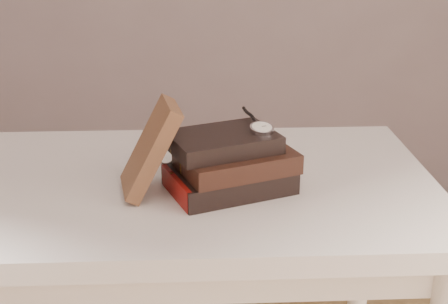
{
  "coord_description": "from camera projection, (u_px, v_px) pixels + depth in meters",
  "views": [
    {
      "loc": [
        0.03,
        -0.77,
        1.24
      ],
      "look_at": [
        0.08,
        0.3,
        0.82
      ],
      "focal_mm": 49.9,
      "sensor_mm": 36.0,
      "label": 1
    }
  ],
  "objects": [
    {
      "name": "table",
      "position": [
        181.0,
        221.0,
        1.25
      ],
      "size": [
        1.0,
        0.6,
        0.75
      ],
      "color": "beige",
      "rests_on": "ground"
    },
    {
      "name": "pocket_watch",
      "position": [
        260.0,
        127.0,
        1.15
      ],
      "size": [
        0.06,
        0.15,
        0.02
      ],
      "color": "silver",
      "rests_on": "book_stack"
    },
    {
      "name": "journal",
      "position": [
        150.0,
        149.0,
        1.13
      ],
      "size": [
        0.13,
        0.13,
        0.17
      ],
      "primitive_type": "cube",
      "rotation": [
        0.0,
        0.49,
        0.18
      ],
      "color": "#482C1B",
      "rests_on": "table"
    },
    {
      "name": "eyeglasses",
      "position": [
        177.0,
        151.0,
        1.19
      ],
      "size": [
        0.12,
        0.13,
        0.04
      ],
      "color": "silver",
      "rests_on": "book_stack"
    },
    {
      "name": "book_stack",
      "position": [
        230.0,
        164.0,
        1.16
      ],
      "size": [
        0.26,
        0.22,
        0.11
      ],
      "color": "black",
      "rests_on": "table"
    }
  ]
}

